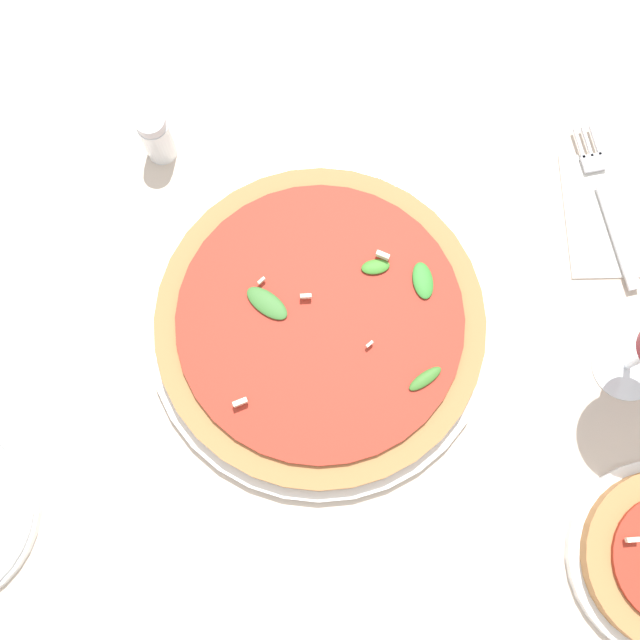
{
  "coord_description": "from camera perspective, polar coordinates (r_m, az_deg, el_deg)",
  "views": [
    {
      "loc": [
        -0.14,
        -0.02,
        0.73
      ],
      "look_at": [
        0.04,
        0.01,
        0.03
      ],
      "focal_mm": 42.0,
      "sensor_mm": 36.0,
      "label": 1
    }
  ],
  "objects": [
    {
      "name": "napkin",
      "position": [
        0.85,
        21.11,
        7.51
      ],
      "size": [
        0.16,
        0.12,
        0.01
      ],
      "rotation": [
        0.0,
        0.0,
        0.23
      ],
      "color": "silver",
      "rests_on": "ground_plane"
    },
    {
      "name": "pizza_arugula_main",
      "position": [
        0.74,
        0.01,
        -0.25
      ],
      "size": [
        0.35,
        0.35,
        0.05
      ],
      "color": "white",
      "rests_on": "ground_plane"
    },
    {
      "name": "shaker_pepper",
      "position": [
        0.82,
        -12.35,
        13.49
      ],
      "size": [
        0.03,
        0.03,
        0.07
      ],
      "color": "silver",
      "rests_on": "ground_plane"
    },
    {
      "name": "fork",
      "position": [
        0.85,
        21.1,
        8.06
      ],
      "size": [
        0.18,
        0.09,
        0.0
      ],
      "rotation": [
        0.0,
        0.0,
        0.41
      ],
      "color": "silver",
      "rests_on": "ground_plane"
    },
    {
      "name": "ground_plane",
      "position": [
        0.75,
        0.41,
        -3.55
      ],
      "size": [
        6.0,
        6.0,
        0.0
      ],
      "primitive_type": "plane",
      "color": "beige"
    }
  ]
}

